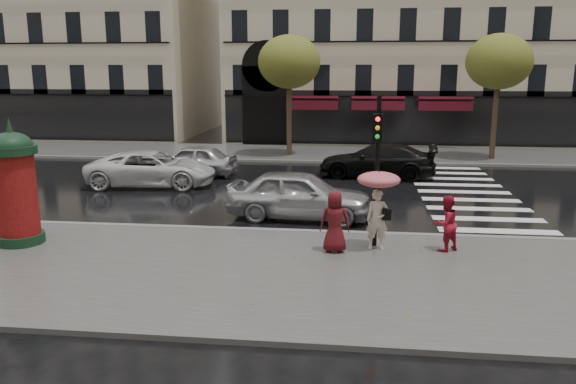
# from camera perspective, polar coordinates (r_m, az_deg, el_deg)

# --- Properties ---
(ground) EXTENTS (160.00, 160.00, 0.00)m
(ground) POSITION_cam_1_polar(r_m,az_deg,el_deg) (13.95, -0.04, -7.82)
(ground) COLOR black
(ground) RESTS_ON ground
(near_sidewalk) EXTENTS (90.00, 7.00, 0.12)m
(near_sidewalk) POSITION_cam_1_polar(r_m,az_deg,el_deg) (13.46, -0.29, -8.31)
(near_sidewalk) COLOR #474744
(near_sidewalk) RESTS_ON ground
(far_sidewalk) EXTENTS (90.00, 6.00, 0.12)m
(far_sidewalk) POSITION_cam_1_polar(r_m,az_deg,el_deg) (32.39, 3.84, 3.91)
(far_sidewalk) COLOR #474744
(far_sidewalk) RESTS_ON ground
(near_kerb) EXTENTS (90.00, 0.25, 0.14)m
(near_kerb) POSITION_cam_1_polar(r_m,az_deg,el_deg) (16.76, 1.14, -4.07)
(near_kerb) COLOR slate
(near_kerb) RESTS_ON ground
(far_kerb) EXTENTS (90.00, 0.25, 0.14)m
(far_kerb) POSITION_cam_1_polar(r_m,az_deg,el_deg) (29.43, 3.55, 3.08)
(far_kerb) COLOR slate
(far_kerb) RESTS_ON ground
(zebra_crossing) EXTENTS (3.60, 11.75, 0.01)m
(zebra_crossing) POSITION_cam_1_polar(r_m,az_deg,el_deg) (23.54, 17.42, 0.01)
(zebra_crossing) COLOR silver
(zebra_crossing) RESTS_ON ground
(tree_far_left) EXTENTS (3.40, 3.40, 6.64)m
(tree_far_left) POSITION_cam_1_polar(r_m,az_deg,el_deg) (31.20, 0.12, 13.03)
(tree_far_left) COLOR #38281C
(tree_far_left) RESTS_ON ground
(tree_far_right) EXTENTS (3.40, 3.40, 6.64)m
(tree_far_right) POSITION_cam_1_polar(r_m,az_deg,el_deg) (31.90, 20.65, 12.25)
(tree_far_right) COLOR #38281C
(tree_far_right) RESTS_ON ground
(woman_umbrella) EXTENTS (1.12, 1.12, 2.15)m
(woman_umbrella) POSITION_cam_1_polar(r_m,az_deg,el_deg) (14.88, 9.15, -0.50)
(woman_umbrella) COLOR beige
(woman_umbrella) RESTS_ON near_sidewalk
(woman_red) EXTENTS (0.91, 0.88, 1.49)m
(woman_red) POSITION_cam_1_polar(r_m,az_deg,el_deg) (15.28, 15.75, -3.09)
(woman_red) COLOR #AE1529
(woman_red) RESTS_ON near_sidewalk
(man_burgundy) EXTENTS (0.84, 0.60, 1.62)m
(man_burgundy) POSITION_cam_1_polar(r_m,az_deg,el_deg) (14.67, 4.78, -3.02)
(man_burgundy) COLOR #521015
(man_burgundy) RESTS_ON near_sidewalk
(morris_column) EXTENTS (1.29, 1.29, 3.46)m
(morris_column) POSITION_cam_1_polar(r_m,az_deg,el_deg) (16.86, -25.96, 0.73)
(morris_column) COLOR black
(morris_column) RESTS_ON near_sidewalk
(traffic_light) EXTENTS (0.27, 0.39, 4.04)m
(traffic_light) POSITION_cam_1_polar(r_m,az_deg,el_deg) (14.91, 9.05, 3.54)
(traffic_light) COLOR black
(traffic_light) RESTS_ON near_sidewalk
(car_silver) EXTENTS (4.85, 2.25, 1.61)m
(car_silver) POSITION_cam_1_polar(r_m,az_deg,el_deg) (18.34, 1.17, -0.26)
(car_silver) COLOR #BBBBC0
(car_silver) RESTS_ON ground
(car_white) EXTENTS (5.48, 2.90, 1.47)m
(car_white) POSITION_cam_1_polar(r_m,az_deg,el_deg) (24.20, -13.66, 2.32)
(car_white) COLOR silver
(car_white) RESTS_ON ground
(car_black) EXTENTS (5.40, 2.62, 1.52)m
(car_black) POSITION_cam_1_polar(r_m,az_deg,el_deg) (25.77, 9.04, 3.17)
(car_black) COLOR black
(car_black) RESTS_ON ground
(car_far_silver) EXTENTS (4.30, 1.95, 1.43)m
(car_far_silver) POSITION_cam_1_polar(r_m,az_deg,el_deg) (26.20, -9.83, 3.20)
(car_far_silver) COLOR silver
(car_far_silver) RESTS_ON ground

